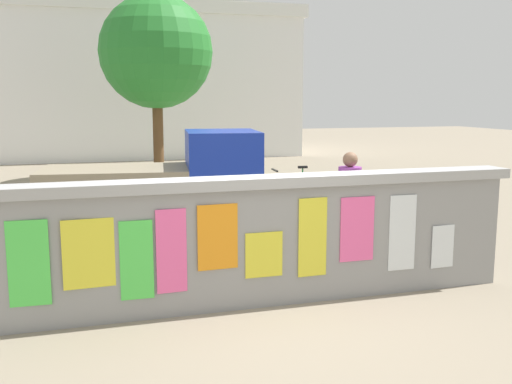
% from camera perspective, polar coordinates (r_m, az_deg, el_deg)
% --- Properties ---
extents(ground, '(60.00, 60.00, 0.00)m').
position_cam_1_polar(ground, '(14.66, -8.47, -0.40)').
color(ground, gray).
extents(poster_wall, '(6.28, 0.42, 1.51)m').
position_cam_1_polar(poster_wall, '(6.83, 1.31, -4.55)').
color(poster_wall, gray).
rests_on(poster_wall, ground).
extents(auto_rickshaw_truck, '(3.77, 1.97, 1.85)m').
position_cam_1_polar(auto_rickshaw_truck, '(10.04, -8.93, 0.44)').
color(auto_rickshaw_truck, black).
rests_on(auto_rickshaw_truck, ground).
extents(motorcycle, '(1.90, 0.56, 0.87)m').
position_cam_1_polar(motorcycle, '(10.70, 8.53, -1.39)').
color(motorcycle, black).
rests_on(motorcycle, ground).
extents(bicycle_near, '(1.71, 0.44, 0.95)m').
position_cam_1_polar(bicycle_near, '(12.70, 3.89, -0.12)').
color(bicycle_near, black).
rests_on(bicycle_near, ground).
extents(person_walking, '(0.46, 0.46, 1.62)m').
position_cam_1_polar(person_walking, '(8.74, 9.08, -0.27)').
color(person_walking, '#D83F72').
rests_on(person_walking, ground).
extents(tree_roadside, '(3.38, 3.38, 5.46)m').
position_cam_1_polar(tree_roadside, '(18.18, -9.72, 13.27)').
color(tree_roadside, brown).
rests_on(tree_roadside, ground).
extents(building_background, '(14.12, 6.94, 6.16)m').
position_cam_1_polar(building_background, '(26.36, -12.56, 10.40)').
color(building_background, white).
rests_on(building_background, ground).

